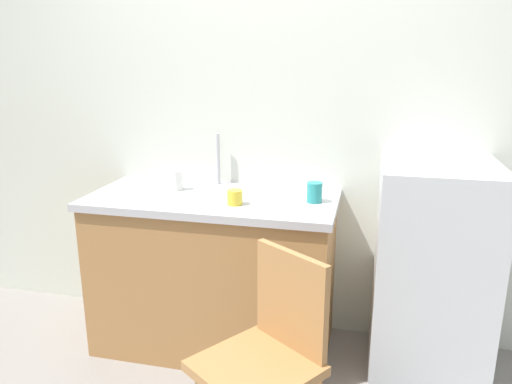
# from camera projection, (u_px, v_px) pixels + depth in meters

# --- Properties ---
(back_wall) EXTENTS (4.80, 0.10, 2.61)m
(back_wall) POSITION_uv_depth(u_px,v_px,m) (269.00, 111.00, 2.77)
(back_wall) COLOR silver
(back_wall) RESTS_ON ground_plane
(cabinet_base) EXTENTS (1.28, 0.60, 0.84)m
(cabinet_base) POSITION_uv_depth(u_px,v_px,m) (215.00, 275.00, 2.73)
(cabinet_base) COLOR #A87542
(cabinet_base) RESTS_ON ground_plane
(countertop) EXTENTS (1.32, 0.64, 0.04)m
(countertop) POSITION_uv_depth(u_px,v_px,m) (213.00, 199.00, 2.61)
(countertop) COLOR #B7B7BC
(countertop) RESTS_ON cabinet_base
(faucet) EXTENTS (0.02, 0.02, 0.29)m
(faucet) POSITION_uv_depth(u_px,v_px,m) (218.00, 159.00, 2.81)
(faucet) COLOR #B7B7BC
(faucet) RESTS_ON countertop
(refrigerator) EXTENTS (0.55, 0.58, 1.11)m
(refrigerator) POSITION_uv_depth(u_px,v_px,m) (431.00, 272.00, 2.45)
(refrigerator) COLOR silver
(refrigerator) RESTS_ON ground_plane
(chair) EXTENTS (0.56, 0.56, 0.89)m
(chair) POSITION_uv_depth(u_px,v_px,m) (267.00, 355.00, 1.87)
(chair) COLOR #A87542
(chair) RESTS_ON ground_plane
(cup_white) EXTENTS (0.07, 0.07, 0.11)m
(cup_white) POSITION_uv_depth(u_px,v_px,m) (176.00, 180.00, 2.70)
(cup_white) COLOR white
(cup_white) RESTS_ON countertop
(cup_teal) EXTENTS (0.08, 0.08, 0.10)m
(cup_teal) POSITION_uv_depth(u_px,v_px,m) (314.00, 192.00, 2.48)
(cup_teal) COLOR teal
(cup_teal) RESTS_ON countertop
(cup_yellow) EXTENTS (0.08, 0.08, 0.07)m
(cup_yellow) POSITION_uv_depth(u_px,v_px,m) (235.00, 197.00, 2.44)
(cup_yellow) COLOR yellow
(cup_yellow) RESTS_ON countertop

